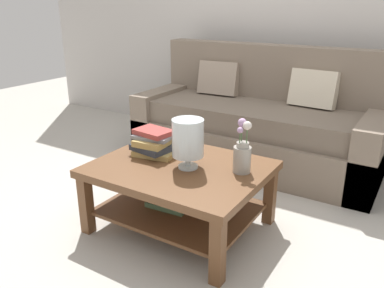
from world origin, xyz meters
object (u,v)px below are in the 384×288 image
Objects in this scene: book_stack_main at (154,143)px; flower_pitcher at (242,154)px; couch at (258,124)px; glass_hurricane_vase at (188,139)px; coffee_table at (179,183)px.

flower_pitcher is (0.63, 0.06, 0.03)m from book_stack_main.
couch reaches higher than flower_pitcher.
glass_hurricane_vase is at bearing -11.28° from book_stack_main.
flower_pitcher is at bearing 5.24° from book_stack_main.
coffee_table is 0.47m from flower_pitcher.
couch is 2.05× the size of coffee_table.
glass_hurricane_vase is 0.95× the size of flower_pitcher.
glass_hurricane_vase reaches higher than coffee_table.
coffee_table is at bearing -179.63° from glass_hurricane_vase.
coffee_table is (0.03, -1.37, -0.04)m from couch.
glass_hurricane_vase is at bearing -85.82° from couch.
couch is at bearing 91.31° from coffee_table.
couch is at bearing 108.36° from flower_pitcher.
coffee_table is at bearing -162.39° from flower_pitcher.
couch is at bearing 94.18° from glass_hurricane_vase.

